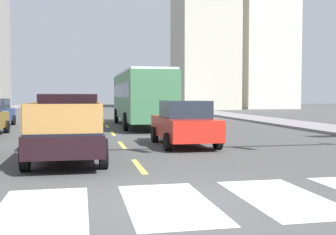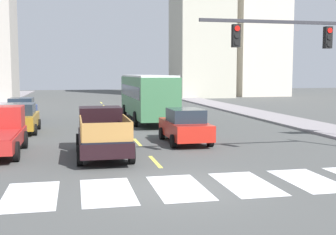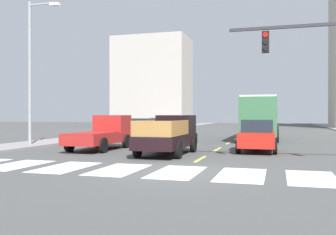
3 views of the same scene
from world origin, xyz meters
name	(u,v)px [view 1 (image 1 of 3)]	position (x,y,z in m)	size (l,w,h in m)	color
ground_plane	(168,203)	(0.00, 0.00, 0.00)	(160.00, 160.00, 0.00)	#454745
sidewalk_right	(292,124)	(11.87, 18.00, 0.07)	(3.19, 110.00, 0.15)	gray
crosswalk_stripe_3	(42,210)	(-2.17, 0.00, 0.00)	(1.53, 3.13, 0.01)	silver
crosswalk_stripe_4	(168,203)	(0.00, 0.00, 0.00)	(1.53, 3.13, 0.01)	silver
crosswalk_stripe_5	(281,197)	(2.17, 0.00, 0.00)	(1.53, 3.13, 0.01)	silver
lane_dash_0	(139,166)	(0.00, 4.00, 0.00)	(0.16, 2.40, 0.01)	#DBD04B
lane_dash_1	(122,145)	(0.00, 9.00, 0.00)	(0.16, 2.40, 0.01)	#DBD04B
lane_dash_2	(113,133)	(0.00, 14.00, 0.00)	(0.16, 2.40, 0.01)	#DBD04B
lane_dash_3	(107,126)	(0.00, 19.00, 0.00)	(0.16, 2.40, 0.01)	#DBD04B
lane_dash_4	(103,121)	(0.00, 24.00, 0.00)	(0.16, 2.40, 0.01)	#DBD04B
lane_dash_5	(100,118)	(0.00, 29.00, 0.00)	(0.16, 2.40, 0.01)	#DBD04B
lane_dash_6	(98,115)	(0.00, 34.00, 0.00)	(0.16, 2.40, 0.01)	#DBD04B
lane_dash_7	(96,113)	(0.00, 39.00, 0.00)	(0.16, 2.40, 0.01)	#DBD04B
pickup_stakebed	(67,128)	(-1.94, 5.81, 0.94)	(2.18, 5.20, 1.96)	black
city_bus	(141,95)	(2.04, 18.37, 1.95)	(2.72, 10.80, 3.32)	#3A7048
sedan_near_left	(184,123)	(2.29, 8.24, 0.86)	(2.02, 4.40, 1.72)	red
tower_tall_centre	(260,13)	(24.51, 52.21, 14.08)	(7.77, 10.97, 28.15)	beige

